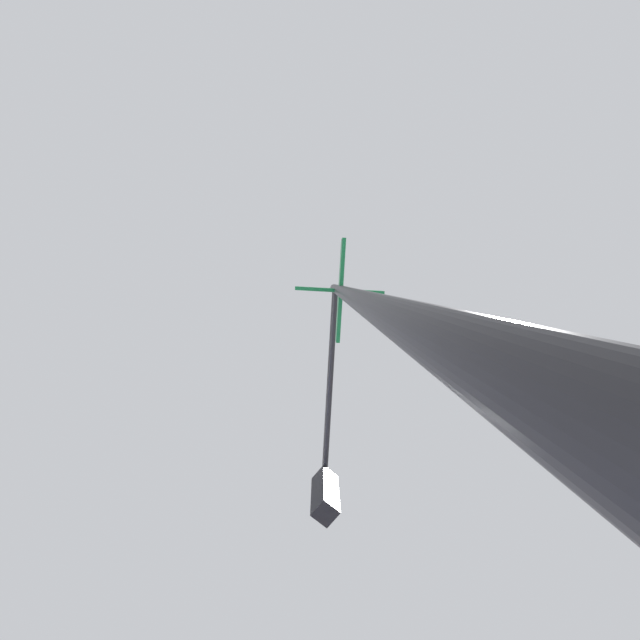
{
  "coord_description": "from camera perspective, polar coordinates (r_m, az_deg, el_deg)",
  "views": [
    {
      "loc": [
        -7.23,
        -7.12,
        1.37
      ],
      "look_at": [
        -6.99,
        -6.83,
        4.55
      ],
      "focal_mm": 18.37,
      "sensor_mm": 36.0,
      "label": 1
    }
  ],
  "objects": [
    {
      "name": "traffic_signal_near",
      "position": [
        3.48,
        2.66,
        -15.95
      ],
      "size": [
        2.29,
        2.97,
        6.47
      ],
      "color": "black",
      "rests_on": "ground_plane"
    }
  ]
}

